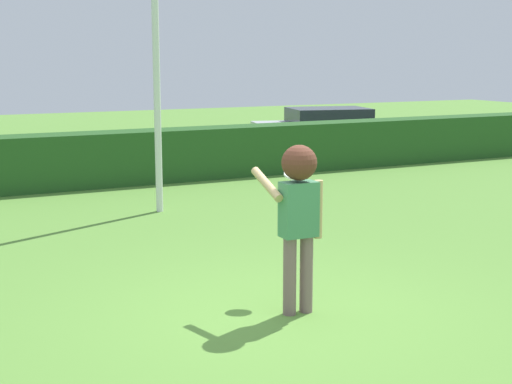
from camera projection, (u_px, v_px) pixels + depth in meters
name	position (u px, v px, depth m)	size (l,w,h in m)	color
ground_plane	(281.00, 314.00, 7.89)	(60.00, 60.00, 0.00)	#5B9038
person	(298.00, 204.00, 7.73)	(0.56, 0.78, 1.81)	#7D6061
frisbee	(295.00, 175.00, 8.43)	(0.27, 0.26, 0.11)	white
hedge_row	(82.00, 160.00, 15.51)	(27.77, 0.90, 1.13)	#245120
parked_car_silver	(328.00, 128.00, 21.33)	(4.47, 2.57, 1.25)	#B7B7BC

